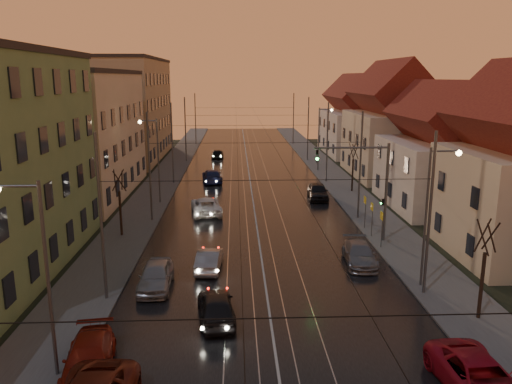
{
  "coord_description": "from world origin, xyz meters",
  "views": [
    {
      "loc": [
        -1.63,
        -16.0,
        11.65
      ],
      "look_at": [
        -0.05,
        22.47,
        2.78
      ],
      "focal_mm": 35.0,
      "sensor_mm": 36.0,
      "label": 1
    }
  ],
  "objects": [
    {
      "name": "road",
      "position": [
        0.0,
        40.0,
        0.02
      ],
      "size": [
        16.0,
        120.0,
        0.04
      ],
      "primitive_type": "cube",
      "color": "black",
      "rests_on": "ground"
    },
    {
      "name": "sidewalk_left",
      "position": [
        -10.0,
        40.0,
        0.07
      ],
      "size": [
        4.0,
        120.0,
        0.15
      ],
      "primitive_type": "cube",
      "color": "#4C4C4C",
      "rests_on": "ground"
    },
    {
      "name": "sidewalk_right",
      "position": [
        10.0,
        40.0,
        0.07
      ],
      "size": [
        4.0,
        120.0,
        0.15
      ],
      "primitive_type": "cube",
      "color": "#4C4C4C",
      "rests_on": "ground"
    },
    {
      "name": "tram_rail_0",
      "position": [
        -2.2,
        40.0,
        0.06
      ],
      "size": [
        0.06,
        120.0,
        0.03
      ],
      "primitive_type": "cube",
      "color": "gray",
      "rests_on": "road"
    },
    {
      "name": "tram_rail_1",
      "position": [
        -0.77,
        40.0,
        0.06
      ],
      "size": [
        0.06,
        120.0,
        0.03
      ],
      "primitive_type": "cube",
      "color": "gray",
      "rests_on": "road"
    },
    {
      "name": "tram_rail_2",
      "position": [
        0.77,
        40.0,
        0.06
      ],
      "size": [
        0.06,
        120.0,
        0.03
      ],
      "primitive_type": "cube",
      "color": "gray",
      "rests_on": "road"
    },
    {
      "name": "tram_rail_3",
      "position": [
        2.2,
        40.0,
        0.06
      ],
      "size": [
        0.06,
        120.0,
        0.03
      ],
      "primitive_type": "cube",
      "color": "gray",
      "rests_on": "road"
    },
    {
      "name": "apartment_left_2",
      "position": [
        -17.5,
        34.0,
        6.0
      ],
      "size": [
        10.0,
        20.0,
        12.0
      ],
      "primitive_type": "cube",
      "color": "beige",
      "rests_on": "ground"
    },
    {
      "name": "apartment_left_3",
      "position": [
        -17.5,
        58.0,
        7.0
      ],
      "size": [
        10.0,
        24.0,
        14.0
      ],
      "primitive_type": "cube",
      "color": "tan",
      "rests_on": "ground"
    },
    {
      "name": "house_right_2",
      "position": [
        17.0,
        28.0,
        4.64
      ],
      "size": [
        9.18,
        12.24,
        9.2
      ],
      "color": "beige",
      "rests_on": "ground"
    },
    {
      "name": "house_right_3",
      "position": [
        17.0,
        43.0,
        5.8
      ],
      "size": [
        9.18,
        14.28,
        11.5
      ],
      "color": "beige",
      "rests_on": "ground"
    },
    {
      "name": "house_right_4",
      "position": [
        17.0,
        61.0,
        5.05
      ],
      "size": [
        9.18,
        16.32,
        10.0
      ],
      "color": "beige",
      "rests_on": "ground"
    },
    {
      "name": "catenary_pole_l_1",
      "position": [
        -8.6,
        9.0,
        4.5
      ],
      "size": [
        0.16,
        0.16,
        9.0
      ],
      "primitive_type": "cylinder",
      "color": "#595B60",
      "rests_on": "ground"
    },
    {
      "name": "catenary_pole_r_1",
      "position": [
        8.6,
        9.0,
        4.5
      ],
      "size": [
        0.16,
        0.16,
        9.0
      ],
      "primitive_type": "cylinder",
      "color": "#595B60",
      "rests_on": "ground"
    },
    {
      "name": "catenary_pole_l_2",
      "position": [
        -8.6,
        24.0,
        4.5
      ],
      "size": [
        0.16,
        0.16,
        9.0
      ],
      "primitive_type": "cylinder",
      "color": "#595B60",
      "rests_on": "ground"
    },
    {
      "name": "catenary_pole_r_2",
      "position": [
        8.6,
        24.0,
        4.5
      ],
      "size": [
        0.16,
        0.16,
        9.0
      ],
      "primitive_type": "cylinder",
      "color": "#595B60",
      "rests_on": "ground"
    },
    {
      "name": "catenary_pole_l_3",
      "position": [
        -8.6,
        39.0,
        4.5
      ],
      "size": [
        0.16,
        0.16,
        9.0
      ],
      "primitive_type": "cylinder",
      "color": "#595B60",
      "rests_on": "ground"
    },
    {
      "name": "catenary_pole_r_3",
      "position": [
        8.6,
        39.0,
        4.5
      ],
      "size": [
        0.16,
        0.16,
        9.0
      ],
      "primitive_type": "cylinder",
      "color": "#595B60",
      "rests_on": "ground"
    },
    {
      "name": "catenary_pole_l_4",
      "position": [
        -8.6,
        54.0,
        4.5
      ],
      "size": [
        0.16,
        0.16,
        9.0
      ],
      "primitive_type": "cylinder",
      "color": "#595B60",
      "rests_on": "ground"
    },
    {
      "name": "catenary_pole_r_4",
      "position": [
        8.6,
        54.0,
        4.5
      ],
      "size": [
        0.16,
        0.16,
        9.0
      ],
      "primitive_type": "cylinder",
      "color": "#595B60",
      "rests_on": "ground"
    },
    {
      "name": "catenary_pole_l_5",
      "position": [
        -8.6,
        72.0,
        4.5
      ],
      "size": [
        0.16,
        0.16,
        9.0
      ],
      "primitive_type": "cylinder",
      "color": "#595B60",
      "rests_on": "ground"
    },
    {
      "name": "catenary_pole_r_5",
      "position": [
        8.6,
        72.0,
        4.5
      ],
      "size": [
        0.16,
        0.16,
        9.0
      ],
      "primitive_type": "cylinder",
      "color": "#595B60",
      "rests_on": "ground"
    },
    {
      "name": "street_lamp_0",
      "position": [
        -9.1,
        2.0,
        4.89
      ],
      "size": [
        1.75,
        0.32,
        8.0
      ],
      "color": "#595B60",
      "rests_on": "ground"
    },
    {
      "name": "street_lamp_1",
      "position": [
        9.1,
        10.0,
        4.89
      ],
      "size": [
        1.75,
        0.32,
        8.0
      ],
      "color": "#595B60",
      "rests_on": "ground"
    },
    {
      "name": "street_lamp_2",
      "position": [
        -9.1,
        30.0,
        4.89
      ],
      "size": [
        1.75,
        0.32,
        8.0
      ],
      "color": "#595B60",
      "rests_on": "ground"
    },
    {
      "name": "street_lamp_3",
      "position": [
        9.1,
        46.0,
        4.89
      ],
      "size": [
        1.75,
        0.32,
        8.0
      ],
      "color": "#595B60",
      "rests_on": "ground"
    },
    {
      "name": "traffic_light_mast",
      "position": [
        7.99,
        18.0,
        4.6
      ],
      "size": [
        5.3,
        0.32,
        7.2
      ],
      "color": "#595B60",
      "rests_on": "ground"
    },
    {
      "name": "bare_tree_0",
      "position": [
        -10.2,
        20.0,
        2.49
      ],
      "size": [
        1.09,
        1.09,
        5.11
      ],
      "color": "black",
      "rests_on": "ground"
    },
    {
      "name": "bare_tree_1",
      "position": [
        10.2,
        6.0,
        2.49
      ],
      "size": [
        1.09,
        1.09,
        5.11
      ],
      "color": "black",
      "rests_on": "ground"
    },
    {
      "name": "bare_tree_2",
      "position": [
        10.4,
        34.0,
        2.49
      ],
      "size": [
        1.09,
        1.09,
        5.11
      ],
      "color": "black",
      "rests_on": "ground"
    },
    {
      "name": "driving_car_0",
      "position": [
        -2.65,
        6.54,
        0.73
      ],
      "size": [
        2.19,
        4.45,
        1.46
      ],
      "primitive_type": "imported",
      "rotation": [
        0.0,
        0.0,
        3.25
      ],
      "color": "black",
      "rests_on": "ground"
    },
    {
      "name": "driving_car_1",
      "position": [
        -3.32,
        13.21,
        0.66
      ],
      "size": [
        1.67,
        4.07,
        1.31
      ],
      "primitive_type": "imported",
      "rotation": [
        0.0,
        0.0,
        3.07
      ],
      "color": "gray",
      "rests_on": "ground"
    },
    {
      "name": "driving_car_2",
      "position": [
        -4.25,
        26.21,
        0.73
      ],
      "size": [
        3.11,
        5.52,
        1.46
      ],
      "primitive_type": "imported",
      "rotation": [
        0.0,
        0.0,
        3.28
      ],
      "color": "white",
      "rests_on": "ground"
    },
    {
      "name": "driving_car_3",
      "position": [
        -4.31,
        39.62,
        0.75
      ],
      "size": [
        2.63,
        5.34,
        1.49
      ],
      "primitive_type": "imported",
      "rotation": [
        0.0,
        0.0,
        3.25
      ],
      "color": "#18214A",
      "rests_on": "ground"
    },
    {
      "name": "driving_car_4",
      "position": [
        -4.3,
        56.69,
        0.7
      ],
      "size": [
        1.74,
        4.13,
        1.4
      ],
      "primitive_type": "imported",
      "rotation": [
        0.0,
        0.0,
        3.12
      ],
      "color": "black",
      "rests_on": "ground"
    },
    {
      "name": "parked_left_2",
      "position": [
        -7.6,
        2.25,
        0.66
      ],
      "size": [
        2.41,
        4.72,
        1.31
      ],
      "primitive_type": "imported",
      "rotation": [
        0.0,
        0.0,
        0.13
      ],
      "color": "maroon",
      "rests_on": "ground"
    },
    {
      "name": "parked_left_3",
      "position": [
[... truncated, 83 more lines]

